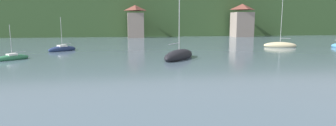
{
  "coord_description": "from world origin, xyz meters",
  "views": [
    {
      "loc": [
        -4.03,
        19.38,
        4.87
      ],
      "look_at": [
        0.0,
        43.52,
        1.18
      ],
      "focal_mm": 28.39,
      "sensor_mm": 36.0,
      "label": 1
    }
  ],
  "objects": [
    {
      "name": "sailboat_far_1",
      "position": [
        27.53,
        69.1,
        0.34
      ],
      "size": [
        6.72,
        3.7,
        9.99
      ],
      "rotation": [
        0.0,
        0.0,
        2.85
      ],
      "color": "#CCBC8E",
      "rests_on": "ground_plane"
    },
    {
      "name": "sailboat_far_3",
      "position": [
        3.4,
        54.75,
        0.42
      ],
      "size": [
        6.5,
        7.9,
        12.24
      ],
      "rotation": [
        0.0,
        0.0,
        0.96
      ],
      "color": "black",
      "rests_on": "ground_plane"
    },
    {
      "name": "shore_building_west",
      "position": [
        0.0,
        109.43,
        5.22
      ],
      "size": [
        5.45,
        5.95,
        10.77
      ],
      "color": "gray",
      "rests_on": "ground_plane"
    },
    {
      "name": "sailboat_far_0",
      "position": [
        -18.79,
        57.46,
        0.25
      ],
      "size": [
        4.01,
        4.23,
        4.95
      ],
      "rotation": [
        0.0,
        0.0,
        3.98
      ],
      "color": "#2D754C",
      "rests_on": "ground_plane"
    },
    {
      "name": "sailboat_far_4",
      "position": [
        -14.77,
        68.45,
        0.31
      ],
      "size": [
        4.96,
        4.93,
        6.27
      ],
      "rotation": [
        0.0,
        0.0,
        3.92
      ],
      "color": "navy",
      "rests_on": "ground_plane"
    },
    {
      "name": "wooded_hillside",
      "position": [
        4.97,
        157.59,
        6.61
      ],
      "size": [
        352.0,
        75.23,
        33.93
      ],
      "color": "#38562D",
      "rests_on": "ground_plane"
    },
    {
      "name": "shore_building_westcentral",
      "position": [
        37.83,
        109.58,
        5.63
      ],
      "size": [
        6.89,
        6.27,
        11.62
      ],
      "color": "gray",
      "rests_on": "ground_plane"
    }
  ]
}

